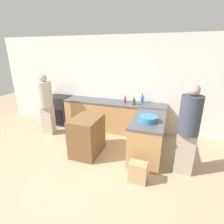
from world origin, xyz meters
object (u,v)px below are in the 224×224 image
at_px(range_oven, 60,110).
at_px(hot_sauce_bottle, 125,100).
at_px(water_bottle_blue, 142,99).
at_px(person_by_range, 46,103).
at_px(person_at_peninsula, 188,128).
at_px(mixing_bowl, 148,119).
at_px(paper_bag, 138,172).
at_px(olive_oil_bottle, 134,102).
at_px(island_table, 87,136).

height_order(range_oven, hot_sauce_bottle, hot_sauce_bottle).
xyz_separation_m(water_bottle_blue, person_by_range, (-2.49, -0.95, -0.08)).
xyz_separation_m(hot_sauce_bottle, person_at_peninsula, (1.55, -1.38, -0.03)).
distance_m(mixing_bowl, paper_bag, 1.08).
distance_m(range_oven, hot_sauce_bottle, 2.27).
height_order(hot_sauce_bottle, paper_bag, hot_sauce_bottle).
height_order(mixing_bowl, water_bottle_blue, water_bottle_blue).
bearing_deg(hot_sauce_bottle, water_bottle_blue, 21.81).
distance_m(range_oven, person_by_range, 0.93).
bearing_deg(olive_oil_bottle, island_table, -121.92).
bearing_deg(paper_bag, island_table, 155.90).
bearing_deg(olive_oil_bottle, paper_bag, -74.84).
distance_m(water_bottle_blue, person_by_range, 2.67).
bearing_deg(olive_oil_bottle, hot_sauce_bottle, 162.21).
xyz_separation_m(island_table, paper_bag, (1.29, -0.58, -0.24)).
distance_m(olive_oil_bottle, person_by_range, 2.41).
height_order(mixing_bowl, paper_bag, mixing_bowl).
height_order(water_bottle_blue, paper_bag, water_bottle_blue).
height_order(range_oven, person_at_peninsula, person_at_peninsula).
bearing_deg(olive_oil_bottle, mixing_bowl, -63.63).
distance_m(range_oven, person_at_peninsula, 4.04).
distance_m(island_table, water_bottle_blue, 1.90).
height_order(person_by_range, paper_bag, person_by_range).
relative_size(island_table, person_at_peninsula, 0.50).
relative_size(water_bottle_blue, paper_bag, 0.66).
xyz_separation_m(mixing_bowl, person_by_range, (-2.84, 0.39, -0.04)).
xyz_separation_m(island_table, hot_sauce_bottle, (0.53, 1.36, 0.54)).
relative_size(island_table, person_by_range, 0.52).
height_order(island_table, mixing_bowl, mixing_bowl).
xyz_separation_m(island_table, person_at_peninsula, (2.08, -0.03, 0.51)).
distance_m(island_table, mixing_bowl, 1.44).
xyz_separation_m(range_oven, island_table, (1.68, -1.37, -0.01)).
bearing_deg(hot_sauce_bottle, paper_bag, -68.37).
xyz_separation_m(island_table, water_bottle_blue, (0.97, 1.54, 0.56)).
relative_size(hot_sauce_bottle, olive_oil_bottle, 1.06).
bearing_deg(island_table, person_at_peninsula, -0.73).
bearing_deg(paper_bag, hot_sauce_bottle, 111.63).
bearing_deg(mixing_bowl, hot_sauce_bottle, 124.53).
bearing_deg(island_table, olive_oil_bottle, 58.08).
distance_m(water_bottle_blue, person_at_peninsula, 1.91).
xyz_separation_m(olive_oil_bottle, person_by_range, (-2.31, -0.69, -0.06)).
bearing_deg(mixing_bowl, range_oven, 158.66).
xyz_separation_m(island_table, mixing_bowl, (1.33, 0.19, 0.51)).
height_order(hot_sauce_bottle, olive_oil_bottle, hot_sauce_bottle).
height_order(water_bottle_blue, person_at_peninsula, person_at_peninsula).
xyz_separation_m(island_table, person_by_range, (-1.52, 0.58, 0.48)).
bearing_deg(mixing_bowl, water_bottle_blue, 104.83).
bearing_deg(range_oven, person_at_peninsula, -20.37).
bearing_deg(olive_oil_bottle, range_oven, 177.77).
bearing_deg(person_at_peninsula, olive_oil_bottle, 134.70).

